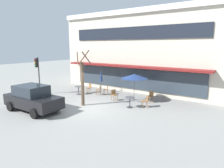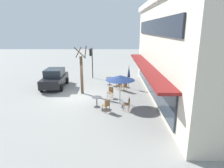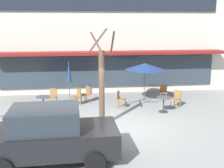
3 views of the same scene
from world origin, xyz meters
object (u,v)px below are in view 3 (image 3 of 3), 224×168
at_px(cafe_chair_4, 77,95).
at_px(street_tree, 102,84).
at_px(cafe_table_near_wall, 164,102).
at_px(cafe_chair_1, 53,96).
at_px(patio_umbrella_green_folded, 69,72).
at_px(cafe_chair_2, 163,91).
at_px(cafe_chair_3, 87,93).
at_px(cafe_chair_0, 177,97).
at_px(cafe_chair_5, 120,98).
at_px(parked_sedan, 49,135).
at_px(cafe_table_streetside, 43,101).
at_px(patio_umbrella_cream_folded, 145,66).

height_order(cafe_chair_4, street_tree, street_tree).
height_order(cafe_table_near_wall, cafe_chair_1, cafe_chair_1).
bearing_deg(patio_umbrella_green_folded, cafe_chair_2, -5.06).
height_order(cafe_chair_3, cafe_chair_4, same).
xyz_separation_m(cafe_chair_0, cafe_chair_2, (-0.27, 1.42, 0.00)).
height_order(cafe_chair_0, cafe_chair_5, same).
bearing_deg(patio_umbrella_green_folded, parked_sedan, -93.43).
bearing_deg(street_tree, cafe_chair_1, 125.02).
height_order(cafe_chair_1, cafe_chair_5, same).
distance_m(cafe_table_streetside, cafe_chair_4, 1.91).
xyz_separation_m(patio_umbrella_cream_folded, cafe_chair_3, (-3.11, 0.52, -1.50)).
distance_m(cafe_table_near_wall, street_tree, 3.73).
bearing_deg(cafe_chair_4, street_tree, -72.02).
height_order(cafe_table_streetside, cafe_chair_2, cafe_chair_2).
height_order(cafe_table_near_wall, cafe_chair_0, cafe_chair_0).
distance_m(cafe_chair_0, cafe_chair_5, 2.94).
distance_m(patio_umbrella_green_folded, cafe_chair_3, 1.51).
bearing_deg(patio_umbrella_green_folded, cafe_chair_1, -137.70).
height_order(cafe_table_near_wall, patio_umbrella_green_folded, patio_umbrella_green_folded).
bearing_deg(cafe_chair_3, cafe_chair_5, -36.75).
xyz_separation_m(cafe_chair_3, cafe_chair_4, (-0.51, -0.46, 0.00)).
xyz_separation_m(cafe_table_streetside, cafe_chair_3, (2.17, 1.39, 0.01)).
distance_m(cafe_table_streetside, patio_umbrella_cream_folded, 5.56).
relative_size(cafe_chair_4, street_tree, 0.22).
bearing_deg(parked_sedan, cafe_chair_1, 93.96).
bearing_deg(cafe_chair_2, cafe_chair_5, -155.90).
height_order(patio_umbrella_green_folded, parked_sedan, patio_umbrella_green_folded).
height_order(patio_umbrella_cream_folded, cafe_chair_5, patio_umbrella_cream_folded).
relative_size(patio_umbrella_cream_folded, cafe_chair_0, 2.47).
xyz_separation_m(cafe_table_streetside, cafe_chair_2, (6.50, 1.34, 0.01)).
xyz_separation_m(cafe_table_near_wall, patio_umbrella_green_folded, (-4.63, 2.60, 1.11)).
relative_size(patio_umbrella_green_folded, cafe_chair_1, 2.47).
bearing_deg(parked_sedan, cafe_chair_4, 82.06).
bearing_deg(cafe_chair_3, patio_umbrella_green_folded, 156.21).
relative_size(cafe_chair_4, parked_sedan, 0.21).
bearing_deg(cafe_chair_2, cafe_chair_1, -177.12).
distance_m(patio_umbrella_green_folded, parked_sedan, 7.06).
height_order(cafe_table_near_wall, street_tree, street_tree).
bearing_deg(cafe_table_streetside, cafe_chair_1, 70.08).
relative_size(cafe_table_near_wall, street_tree, 0.19).
bearing_deg(cafe_chair_4, patio_umbrella_cream_folded, -0.94).
distance_m(patio_umbrella_cream_folded, cafe_chair_5, 2.20).
xyz_separation_m(cafe_chair_2, parked_sedan, (-5.69, -6.54, 0.35)).
height_order(cafe_chair_2, street_tree, street_tree).
xyz_separation_m(cafe_chair_1, parked_sedan, (0.43, -6.23, 0.35)).
height_order(cafe_chair_1, cafe_chair_2, same).
xyz_separation_m(cafe_table_streetside, cafe_chair_4, (1.66, 0.93, 0.01)).
bearing_deg(cafe_chair_2, cafe_table_streetside, -168.31).
bearing_deg(street_tree, patio_umbrella_cream_folded, 50.93).
height_order(patio_umbrella_green_folded, cafe_chair_3, patio_umbrella_green_folded).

